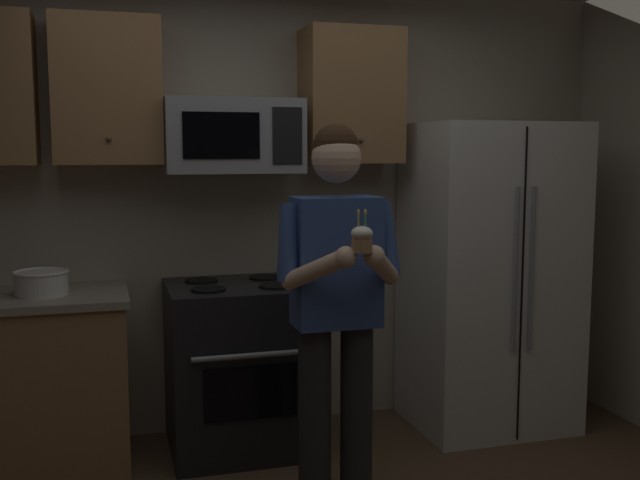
{
  "coord_description": "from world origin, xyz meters",
  "views": [
    {
      "loc": [
        -0.84,
        -2.6,
        1.65
      ],
      "look_at": [
        0.07,
        0.54,
        1.25
      ],
      "focal_mm": 41.92,
      "sensor_mm": 36.0,
      "label": 1
    }
  ],
  "objects_px": {
    "oven_range": "(239,366)",
    "person": "(337,296)",
    "bowl_large_white": "(41,282)",
    "microwave": "(232,136)",
    "refrigerator": "(489,276)",
    "cupcake": "(362,239)"
  },
  "relations": [
    {
      "from": "oven_range",
      "to": "person",
      "type": "height_order",
      "value": "person"
    },
    {
      "from": "oven_range",
      "to": "person",
      "type": "bearing_deg",
      "value": -70.09
    },
    {
      "from": "person",
      "to": "bowl_large_white",
      "type": "bearing_deg",
      "value": 148.08
    },
    {
      "from": "microwave",
      "to": "person",
      "type": "height_order",
      "value": "microwave"
    },
    {
      "from": "microwave",
      "to": "refrigerator",
      "type": "distance_m",
      "value": 1.72
    },
    {
      "from": "refrigerator",
      "to": "person",
      "type": "distance_m",
      "value": 1.44
    },
    {
      "from": "person",
      "to": "cupcake",
      "type": "distance_m",
      "value": 0.44
    },
    {
      "from": "refrigerator",
      "to": "cupcake",
      "type": "bearing_deg",
      "value": -137.03
    },
    {
      "from": "microwave",
      "to": "bowl_large_white",
      "type": "relative_size",
      "value": 2.74
    },
    {
      "from": "bowl_large_white",
      "to": "cupcake",
      "type": "xyz_separation_m",
      "value": [
        1.3,
        -1.14,
        0.31
      ]
    },
    {
      "from": "oven_range",
      "to": "microwave",
      "type": "distance_m",
      "value": 1.26
    },
    {
      "from": "oven_range",
      "to": "bowl_large_white",
      "type": "xyz_separation_m",
      "value": [
        -1.0,
        -0.02,
        0.52
      ]
    },
    {
      "from": "cupcake",
      "to": "person",
      "type": "bearing_deg",
      "value": 90.0
    },
    {
      "from": "oven_range",
      "to": "microwave",
      "type": "height_order",
      "value": "microwave"
    },
    {
      "from": "oven_range",
      "to": "person",
      "type": "xyz_separation_m",
      "value": [
        0.3,
        -0.83,
        0.53
      ]
    },
    {
      "from": "bowl_large_white",
      "to": "cupcake",
      "type": "bearing_deg",
      "value": -41.2
    },
    {
      "from": "bowl_large_white",
      "to": "person",
      "type": "bearing_deg",
      "value": -31.92
    },
    {
      "from": "microwave",
      "to": "person",
      "type": "bearing_deg",
      "value": -72.43
    },
    {
      "from": "refrigerator",
      "to": "bowl_large_white",
      "type": "xyz_separation_m",
      "value": [
        -2.5,
        0.02,
        0.09
      ]
    },
    {
      "from": "microwave",
      "to": "cupcake",
      "type": "bearing_deg",
      "value": -76.77
    },
    {
      "from": "cupcake",
      "to": "microwave",
      "type": "bearing_deg",
      "value": 103.23
    },
    {
      "from": "microwave",
      "to": "person",
      "type": "xyz_separation_m",
      "value": [
        0.3,
        -0.95,
        -0.72
      ]
    }
  ]
}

